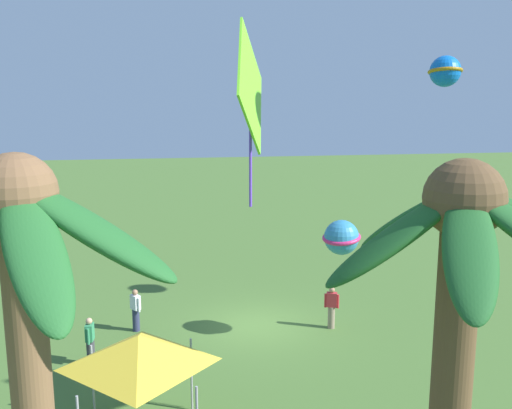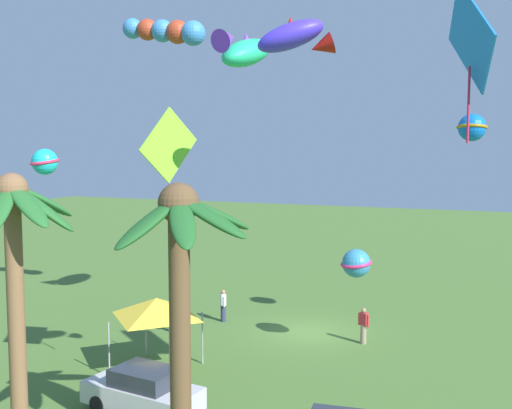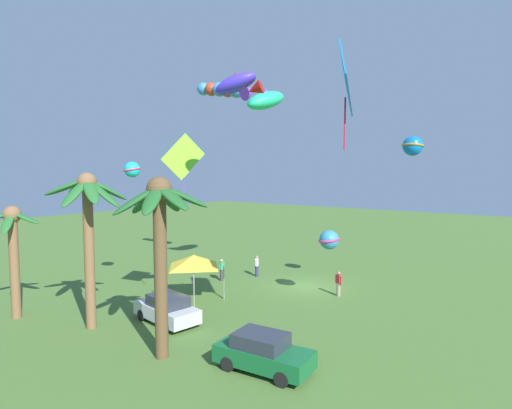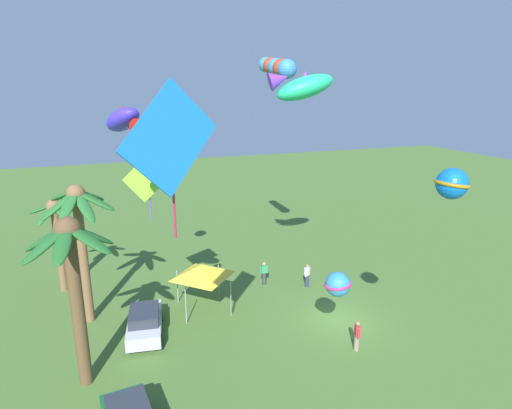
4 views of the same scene
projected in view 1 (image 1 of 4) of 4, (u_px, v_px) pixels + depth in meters
ground_plane at (257, 326)px, 21.60m from camera, size 120.00×120.00×0.00m
palm_tree_0 at (25, 316)px, 6.92m from camera, size 4.09×3.87×7.90m
palm_tree_2 at (459, 316)px, 7.71m from camera, size 4.00×3.80×7.75m
spectator_0 at (136, 310)px, 20.97m from camera, size 0.41×0.47×1.59m
spectator_1 at (332, 307)px, 21.23m from camera, size 0.52×0.35×1.59m
spectator_2 at (90, 341)px, 18.31m from camera, size 0.26×0.55×1.59m
festival_tent at (139, 350)px, 13.86m from camera, size 2.86×2.86×2.85m
kite_ball_0 at (445, 71)px, 20.79m from camera, size 1.29×1.29×1.13m
kite_diamond_1 at (250, 89)px, 10.22m from camera, size 0.80×2.35×3.41m
kite_ball_3 at (341, 237)px, 19.47m from camera, size 1.86×1.86×1.19m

